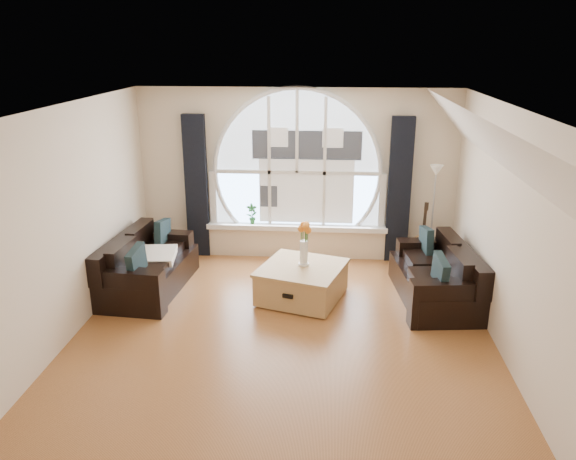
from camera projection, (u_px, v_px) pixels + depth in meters
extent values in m
cube|color=brown|center=(282.00, 337.00, 6.74)|extent=(5.00, 5.50, 0.01)
cube|color=silver|center=(281.00, 108.00, 5.87)|extent=(5.00, 5.50, 0.01)
cube|color=beige|center=(297.00, 175.00, 8.90)|extent=(5.00, 0.01, 2.70)
cube|color=beige|center=(245.00, 364.00, 3.71)|extent=(5.00, 0.01, 2.70)
cube|color=beige|center=(66.00, 225.00, 6.49)|extent=(0.01, 5.50, 2.70)
cube|color=beige|center=(510.00, 236.00, 6.12)|extent=(0.01, 5.50, 2.70)
cube|color=silver|center=(493.00, 144.00, 5.82)|extent=(0.92, 5.50, 0.72)
cube|color=silver|center=(297.00, 158.00, 8.78)|extent=(2.60, 0.06, 2.15)
cube|color=white|center=(296.00, 227.00, 9.08)|extent=(2.90, 0.22, 0.08)
cube|color=white|center=(297.00, 158.00, 8.76)|extent=(2.76, 0.08, 2.15)
cube|color=silver|center=(307.00, 166.00, 8.80)|extent=(1.70, 0.02, 1.50)
cube|color=black|center=(197.00, 187.00, 8.97)|extent=(0.35, 0.12, 2.30)
cube|color=black|center=(399.00, 191.00, 8.73)|extent=(0.35, 0.12, 2.30)
cube|color=black|center=(148.00, 263.00, 7.91)|extent=(1.02, 1.83, 0.78)
cube|color=black|center=(435.00, 272.00, 7.59)|extent=(1.06, 1.83, 0.77)
cube|color=#A8824E|center=(302.00, 281.00, 7.66)|extent=(1.32, 1.32, 0.51)
cube|color=silver|center=(155.00, 256.00, 7.90)|extent=(0.61, 0.61, 0.10)
cube|color=white|center=(304.00, 238.00, 7.51)|extent=(0.24, 0.24, 0.70)
cube|color=#B2B2B2|center=(432.00, 216.00, 8.66)|extent=(0.24, 0.24, 1.60)
cube|color=olive|center=(423.00, 233.00, 8.71)|extent=(0.41, 0.33, 1.06)
imported|color=#1E6023|center=(252.00, 214.00, 9.06)|extent=(0.21, 0.17, 0.33)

